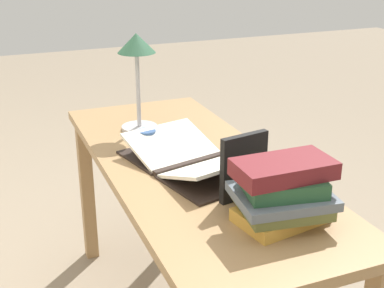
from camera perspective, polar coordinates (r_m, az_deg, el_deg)
The scene contains 6 objects.
reading_desk at distance 1.99m, azimuth -0.04°, elevation -4.87°, with size 1.56×0.62×0.77m.
open_book at distance 1.90m, azimuth -0.12°, elevation -1.68°, with size 0.59×0.43×0.09m.
book_stack_tall at distance 1.54m, azimuth 9.60°, elevation -5.10°, with size 0.25×0.29×0.19m.
book_standing_upright at distance 1.66m, azimuth 5.54°, elevation -2.44°, with size 0.05×0.17×0.21m.
reading_lamp at distance 2.20m, azimuth -5.90°, elevation 9.04°, with size 0.16×0.16×0.41m.
coffee_mug at distance 2.05m, azimuth -4.87°, elevation 0.39°, with size 0.07×0.09×0.08m.
Camera 1 is at (-1.65, 0.67, 1.55)m, focal length 50.00 mm.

